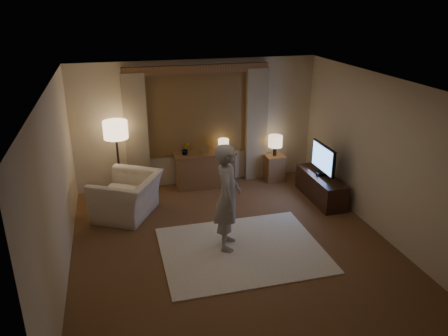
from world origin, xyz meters
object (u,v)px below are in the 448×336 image
object	(u,v)px
tv_stand	(321,187)
person	(228,197)
armchair	(127,196)
sideboard	(205,170)
side_table	(274,168)

from	to	relation	value
tv_stand	person	distance (m)	2.64
armchair	tv_stand	xyz separation A→B (m)	(3.70, -0.28, -0.12)
sideboard	tv_stand	size ratio (longest dim) A/B	0.86
armchair	person	distance (m)	2.17
side_table	tv_stand	bearing A→B (deg)	-65.22
person	armchair	bearing A→B (deg)	61.06
armchair	person	world-z (taller)	person
armchair	person	xyz separation A→B (m)	(1.46, -1.52, 0.50)
sideboard	tv_stand	xyz separation A→B (m)	(2.06, -1.21, -0.10)
armchair	person	size ratio (longest dim) A/B	0.68
sideboard	armchair	xyz separation A→B (m)	(-1.64, -0.93, 0.02)
sideboard	person	world-z (taller)	person
person	side_table	bearing A→B (deg)	-18.09
side_table	armchair	bearing A→B (deg)	-164.43
sideboard	side_table	xyz separation A→B (m)	(1.52, -0.05, -0.07)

